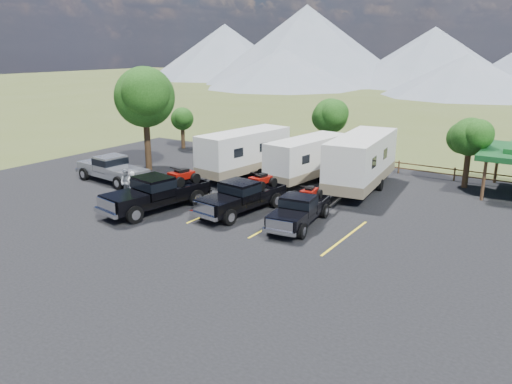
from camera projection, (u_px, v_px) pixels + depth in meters
The scene contains 18 objects.
ground at pixel (201, 239), 24.79m from camera, with size 320.00×320.00×0.00m, color #4D5925.
asphalt_lot at pixel (236, 221), 27.19m from camera, with size 44.00×34.00×0.04m, color black.
stall_lines at pixel (246, 216), 27.99m from camera, with size 12.12×5.50×0.01m.
tree_big_nw at pixel (145, 97), 37.07m from camera, with size 5.54×5.18×7.84m.
tree_ne_a at pixel (470, 137), 32.77m from camera, with size 3.11×2.92×4.76m.
tree_north at pixel (330, 116), 40.07m from camera, with size 3.46×3.24×5.25m.
tree_nw_small at pixel (182, 119), 46.10m from camera, with size 2.59×2.43×3.85m.
rail_fence at pixel (373, 163), 38.43m from camera, with size 36.12×0.12×1.00m.
mountain_range at pixel (474, 53), 111.77m from camera, with size 209.00×71.00×20.00m.
rig_left at pixel (158, 192), 28.83m from camera, with size 3.30×7.02×2.25m.
rig_center at pixel (243, 195), 28.45m from camera, with size 2.76×6.36×2.06m.
rig_right at pixel (300, 209), 26.41m from camera, with size 2.48×5.68×1.84m.
trailer_left at pixel (244, 153), 36.17m from camera, with size 3.47×9.61×3.32m.
trailer_center at pixel (307, 159), 34.76m from camera, with size 3.19×8.89×3.07m.
trailer_right at pixel (361, 162), 32.66m from camera, with size 3.59×10.49×3.62m.
pickup_silver at pixel (112, 169), 34.80m from camera, with size 6.33×2.64×1.85m.
person_a at pixel (133, 185), 31.13m from camera, with size 0.63×0.41×1.72m, color white.
person_b at pixel (126, 183), 31.67m from camera, with size 0.82×0.64×1.69m, color gray.
Camera 1 is at (14.97, -17.87, 9.15)m, focal length 35.00 mm.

